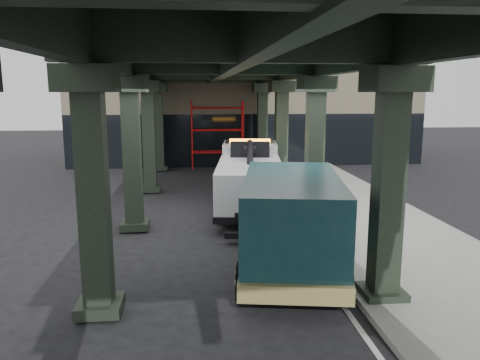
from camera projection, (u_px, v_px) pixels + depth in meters
ground at (244, 246)px, 13.88m from camera, size 90.00×90.00×0.00m
sidewalk at (366, 221)px, 16.26m from camera, size 5.00×40.00×0.15m
lane_stripe at (287, 226)px, 16.00m from camera, size 0.12×38.00×0.01m
viaduct at (225, 61)px, 14.78m from camera, size 7.40×32.00×6.40m
building at (241, 99)px, 32.89m from camera, size 22.00×10.00×8.00m
scaffolding at (217, 133)px, 27.81m from camera, size 3.08×0.88×4.00m
tow_truck at (250, 175)px, 18.45m from camera, size 3.17×8.33×2.67m
towed_van at (291, 219)px, 11.82m from camera, size 3.33×6.45×2.50m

